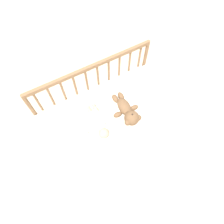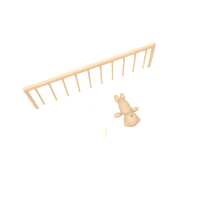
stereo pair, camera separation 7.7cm
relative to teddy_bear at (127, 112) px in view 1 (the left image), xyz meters
name	(u,v)px [view 1 (the left image)]	position (x,y,z in m)	size (l,w,h in m)	color
ground_plane	(112,133)	(-0.13, 0.06, -0.48)	(12.00, 12.00, 0.00)	#C6B293
crib_mattress	(112,125)	(-0.13, 0.06, -0.27)	(1.29, 0.72, 0.43)	white
crib_rail	(93,80)	(-0.13, 0.45, 0.05)	(1.29, 0.04, 0.74)	brown
blanket	(111,115)	(-0.14, 0.07, -0.05)	(0.78, 0.50, 0.01)	silver
teddy_bear	(127,112)	(0.00, 0.00, 0.00)	(0.26, 0.40, 0.14)	brown
baby	(98,122)	(-0.28, 0.05, -0.01)	(0.29, 0.38, 0.10)	white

